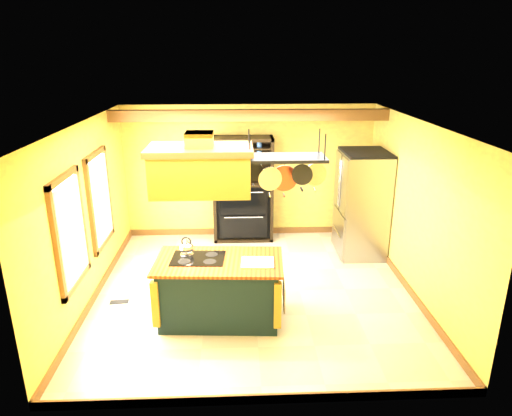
{
  "coord_description": "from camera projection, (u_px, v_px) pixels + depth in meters",
  "views": [
    {
      "loc": [
        -0.25,
        -6.52,
        3.65
      ],
      "look_at": [
        0.05,
        0.3,
        1.32
      ],
      "focal_mm": 32.0,
      "sensor_mm": 36.0,
      "label": 1
    }
  ],
  "objects": [
    {
      "name": "ceiling_beam",
      "position": [
        250.0,
        115.0,
        8.12
      ],
      "size": [
        5.0,
        0.15,
        0.2
      ],
      "primitive_type": "cube",
      "color": "brown",
      "rests_on": "ceiling"
    },
    {
      "name": "pot_rack",
      "position": [
        286.0,
        166.0,
        5.93
      ],
      "size": [
        1.12,
        0.52,
        0.82
      ],
      "color": "black",
      "rests_on": "ceiling"
    },
    {
      "name": "refrigerator",
      "position": [
        361.0,
        206.0,
        8.49
      ],
      "size": [
        0.84,
        0.99,
        1.93
      ],
      "color": "gray",
      "rests_on": "floor"
    },
    {
      "name": "floor",
      "position": [
        254.0,
        291.0,
        7.35
      ],
      "size": [
        5.0,
        5.0,
        0.0
      ],
      "primitive_type": "plane",
      "color": "beige",
      "rests_on": "ground"
    },
    {
      "name": "wall_front",
      "position": [
        263.0,
        295.0,
        4.55
      ],
      "size": [
        5.0,
        0.02,
        2.7
      ],
      "primitive_type": "cube",
      "color": "#DFCD51",
      "rests_on": "floor"
    },
    {
      "name": "wall_left",
      "position": [
        87.0,
        215.0,
        6.81
      ],
      "size": [
        0.02,
        5.0,
        2.7
      ],
      "primitive_type": "cube",
      "color": "#DFCD51",
      "rests_on": "floor"
    },
    {
      "name": "wall_back",
      "position": [
        249.0,
        172.0,
        9.28
      ],
      "size": [
        5.0,
        0.02,
        2.7
      ],
      "primitive_type": "cube",
      "color": "#DFCD51",
      "rests_on": "floor"
    },
    {
      "name": "floor_register",
      "position": [
        119.0,
        302.0,
        7.03
      ],
      "size": [
        0.29,
        0.15,
        0.01
      ],
      "primitive_type": "cube",
      "rotation": [
        0.0,
        0.0,
        0.1
      ],
      "color": "black",
      "rests_on": "floor"
    },
    {
      "name": "window_far",
      "position": [
        100.0,
        199.0,
        7.37
      ],
      "size": [
        0.06,
        1.06,
        1.56
      ],
      "color": "brown",
      "rests_on": "wall_left"
    },
    {
      "name": "range_hood",
      "position": [
        201.0,
        168.0,
        5.88
      ],
      "size": [
        1.35,
        0.76,
        0.8
      ],
      "color": "#B88C2E",
      "rests_on": "ceiling"
    },
    {
      "name": "ceiling",
      "position": [
        254.0,
        123.0,
        6.48
      ],
      "size": [
        5.0,
        5.0,
        0.0
      ],
      "primitive_type": "plane",
      "rotation": [
        3.14,
        0.0,
        0.0
      ],
      "color": "white",
      "rests_on": "wall_back"
    },
    {
      "name": "kitchen_island",
      "position": [
        219.0,
        289.0,
        6.46
      ],
      "size": [
        1.82,
        1.09,
        1.11
      ],
      "rotation": [
        0.0,
        0.0,
        -0.06
      ],
      "color": "black",
      "rests_on": "floor"
    },
    {
      "name": "hutch",
      "position": [
        243.0,
        200.0,
        9.23
      ],
      "size": [
        1.19,
        0.54,
        2.11
      ],
      "color": "black",
      "rests_on": "floor"
    },
    {
      "name": "wall_right",
      "position": [
        416.0,
        210.0,
        7.02
      ],
      "size": [
        0.02,
        5.0,
        2.7
      ],
      "primitive_type": "cube",
      "color": "#DFCD51",
      "rests_on": "floor"
    },
    {
      "name": "window_near",
      "position": [
        70.0,
        231.0,
        6.04
      ],
      "size": [
        0.06,
        1.06,
        1.56
      ],
      "color": "brown",
      "rests_on": "wall_left"
    }
  ]
}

